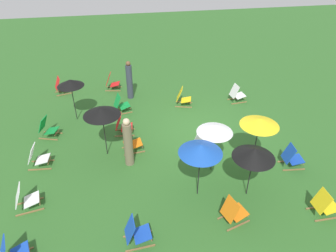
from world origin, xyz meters
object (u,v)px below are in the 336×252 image
(deckchair_10, at_px, (47,128))
(deckchair_14, at_px, (183,98))
(deckchair_2, at_px, (61,86))
(deckchair_5, at_px, (202,144))
(deckchair_8, at_px, (123,125))
(deckchair_9, at_px, (25,199))
(deckchair_11, at_px, (237,94))
(deckchair_0, at_px, (121,104))
(umbrella_0, at_px, (102,111))
(deckchair_1, at_px, (324,205))
(deckchair_12, at_px, (233,212))
(deckchair_13, at_px, (131,142))
(umbrella_4, at_px, (201,149))
(deckchair_7, at_px, (136,233))
(deckchair_6, at_px, (112,82))
(person_0, at_px, (128,143))
(person_1, at_px, (129,81))
(umbrella_1, at_px, (215,129))
(deckchair_15, at_px, (292,157))
(umbrella_5, at_px, (70,83))
(umbrella_2, at_px, (254,153))
(deckchair_4, at_px, (37,157))
(umbrella_3, at_px, (260,122))

(deckchair_10, distance_m, deckchair_14, 5.79)
(deckchair_2, xyz_separation_m, deckchair_5, (-5.67, -5.40, 0.00))
(deckchair_8, height_order, deckchair_9, same)
(deckchair_11, bearing_deg, deckchair_0, 84.16)
(umbrella_0, bearing_deg, deckchair_9, 132.58)
(deckchair_1, xyz_separation_m, deckchair_12, (0.21, 2.56, 0.00))
(deckchair_1, bearing_deg, deckchair_13, 52.22)
(deckchair_2, xyz_separation_m, umbrella_4, (-7.60, -4.73, 1.34))
(deckchair_7, height_order, deckchair_12, same)
(deckchair_6, height_order, deckchair_9, same)
(deckchair_5, xyz_separation_m, person_0, (-0.16, 2.59, 0.49))
(deckchair_6, relative_size, deckchair_10, 0.96)
(person_1, bearing_deg, umbrella_1, 104.47)
(deckchair_6, relative_size, umbrella_0, 0.44)
(deckchair_6, height_order, deckchair_15, same)
(deckchair_7, xyz_separation_m, umbrella_4, (1.36, -1.97, 1.34))
(deckchair_14, bearing_deg, deckchair_12, -164.65)
(deckchair_6, bearing_deg, umbrella_5, 158.95)
(deckchair_10, height_order, umbrella_2, umbrella_2)
(deckchair_2, distance_m, umbrella_2, 10.08)
(deckchair_0, xyz_separation_m, person_1, (1.26, -0.50, 0.50))
(deckchair_2, bearing_deg, deckchair_9, 161.62)
(deckchair_8, xyz_separation_m, deckchair_9, (-3.30, 2.93, 0.00))
(deckchair_15, distance_m, umbrella_5, 8.58)
(deckchair_6, height_order, umbrella_4, umbrella_4)
(deckchair_7, height_order, umbrella_2, umbrella_2)
(umbrella_2, bearing_deg, deckchair_5, 19.57)
(deckchair_5, bearing_deg, deckchair_8, 51.35)
(deckchair_14, height_order, person_0, person_0)
(deckchair_4, distance_m, umbrella_1, 5.92)
(deckchair_7, bearing_deg, umbrella_4, -59.63)
(deckchair_8, distance_m, deckchair_13, 1.18)
(deckchair_11, xyz_separation_m, umbrella_1, (-4.33, 2.54, 1.27))
(deckchair_14, distance_m, person_1, 2.58)
(deckchair_9, bearing_deg, umbrella_2, -106.16)
(umbrella_0, relative_size, umbrella_4, 1.03)
(deckchair_12, bearing_deg, deckchair_6, 2.42)
(deckchair_5, bearing_deg, umbrella_5, 49.42)
(deckchair_0, bearing_deg, deckchair_1, -153.89)
(deckchair_4, relative_size, umbrella_3, 0.44)
(deckchair_4, bearing_deg, deckchair_11, -64.43)
(deckchair_0, xyz_separation_m, deckchair_11, (0.01, -5.27, 0.00))
(deckchair_1, bearing_deg, deckchair_8, 46.17)
(deckchair_9, xyz_separation_m, deckchair_14, (5.08, -5.70, 0.00))
(umbrella_5, bearing_deg, deckchair_4, 159.66)
(deckchair_4, height_order, person_1, person_1)
(deckchair_9, height_order, umbrella_4, umbrella_4)
(deckchair_12, xyz_separation_m, person_1, (7.72, 2.18, 0.50))
(deckchair_6, relative_size, deckchair_7, 1.00)
(umbrella_3, bearing_deg, umbrella_0, 71.94)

